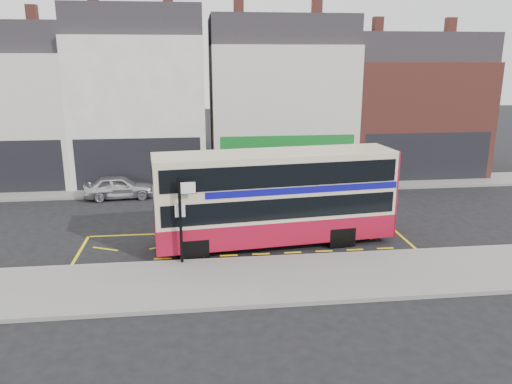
{
  "coord_description": "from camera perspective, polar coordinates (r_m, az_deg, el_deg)",
  "views": [
    {
      "loc": [
        -2.02,
        -18.64,
        7.82
      ],
      "look_at": [
        0.45,
        2.0,
        2.17
      ],
      "focal_mm": 35.0,
      "sensor_mm": 36.0,
      "label": 1
    }
  ],
  "objects": [
    {
      "name": "car_grey",
      "position": [
        29.23,
        0.92,
        0.95
      ],
      "size": [
        3.99,
        2.2,
        1.24
      ],
      "primitive_type": "imported",
      "rotation": [
        0.0,
        0.0,
        1.82
      ],
      "color": "#44464C",
      "rests_on": "ground"
    },
    {
      "name": "car_white",
      "position": [
        30.86,
        12.06,
        1.41
      ],
      "size": [
        4.46,
        1.93,
        1.28
      ],
      "primitive_type": "imported",
      "rotation": [
        0.0,
        0.0,
        1.54
      ],
      "color": "white",
      "rests_on": "ground"
    },
    {
      "name": "terrace_far_left",
      "position": [
        35.66,
        -25.91,
        8.88
      ],
      "size": [
        8.0,
        8.01,
        10.8
      ],
      "color": "silver",
      "rests_on": "ground"
    },
    {
      "name": "car_silver",
      "position": [
        29.4,
        -15.36,
        0.56
      ],
      "size": [
        4.0,
        1.87,
        1.33
      ],
      "primitive_type": "imported",
      "rotation": [
        0.0,
        0.0,
        1.65
      ],
      "color": "silver",
      "rests_on": "ground"
    },
    {
      "name": "terrace_green_shop",
      "position": [
        34.19,
        2.53,
        10.58
      ],
      "size": [
        9.0,
        8.01,
        11.3
      ],
      "color": "silver",
      "rests_on": "ground"
    },
    {
      "name": "far_pavement",
      "position": [
        30.7,
        -2.83,
        0.57
      ],
      "size": [
        50.0,
        3.0,
        0.15
      ],
      "primitive_type": "cube",
      "color": "gray",
      "rests_on": "ground"
    },
    {
      "name": "pavement",
      "position": [
        18.19,
        0.21,
        -9.99
      ],
      "size": [
        40.0,
        4.0,
        0.15
      ],
      "primitive_type": "cube",
      "color": "gray",
      "rests_on": "ground"
    },
    {
      "name": "kerb",
      "position": [
        19.94,
        -0.48,
        -7.65
      ],
      "size": [
        40.0,
        0.15,
        0.15
      ],
      "primitive_type": "cube",
      "color": "gray",
      "rests_on": "ground"
    },
    {
      "name": "terrace_left",
      "position": [
        33.9,
        -12.92,
        10.6
      ],
      "size": [
        8.0,
        8.01,
        11.8
      ],
      "color": "white",
      "rests_on": "ground"
    },
    {
      "name": "ground",
      "position": [
        20.31,
        -0.59,
        -7.44
      ],
      "size": [
        120.0,
        120.0,
        0.0
      ],
      "primitive_type": "plane",
      "color": "black",
      "rests_on": "ground"
    },
    {
      "name": "bus_stop_post",
      "position": [
        19.01,
        -8.46,
        -2.47
      ],
      "size": [
        0.82,
        0.14,
        3.28
      ],
      "rotation": [
        0.0,
        0.0,
        0.03
      ],
      "color": "black",
      "rests_on": "pavement"
    },
    {
      "name": "double_decker_bus",
      "position": [
        21.04,
        2.3,
        -0.52
      ],
      "size": [
        10.29,
        3.4,
        4.03
      ],
      "rotation": [
        0.0,
        0.0,
        0.11
      ],
      "color": "beige",
      "rests_on": "ground"
    },
    {
      "name": "street_tree_right",
      "position": [
        32.54,
        11.46,
        7.13
      ],
      "size": [
        2.32,
        2.32,
        5.02
      ],
      "color": "black",
      "rests_on": "ground"
    },
    {
      "name": "terrace_right",
      "position": [
        36.77,
        16.7,
        9.51
      ],
      "size": [
        9.0,
        8.01,
        10.3
      ],
      "color": "brown",
      "rests_on": "ground"
    },
    {
      "name": "road_markings",
      "position": [
        21.79,
        -1.05,
        -5.82
      ],
      "size": [
        14.0,
        3.4,
        0.01
      ],
      "primitive_type": null,
      "color": "yellow",
      "rests_on": "ground"
    }
  ]
}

